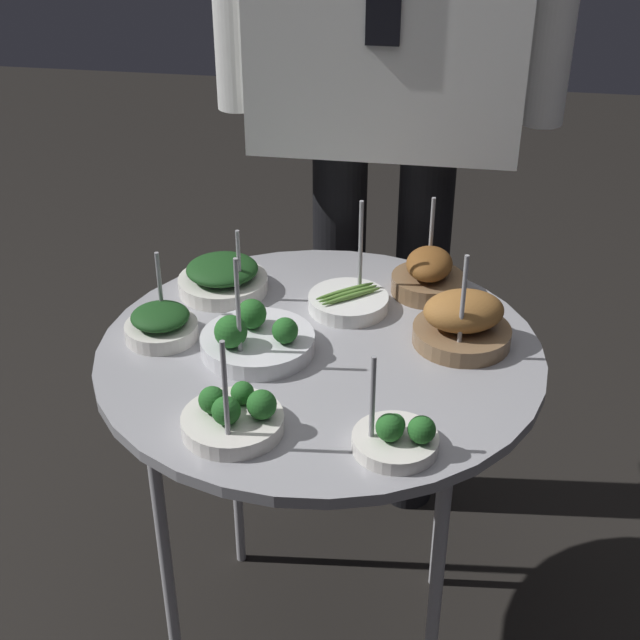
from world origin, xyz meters
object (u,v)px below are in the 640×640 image
at_px(bowl_broccoli_front_right, 397,437).
at_px(bowl_roast_front_center, 463,322).
at_px(bowl_spinach_back_left, 161,324).
at_px(bowl_spinach_front_left, 223,277).
at_px(waiter_figure, 390,9).
at_px(bowl_roast_mid_left, 429,275).
at_px(serving_cart, 320,373).
at_px(bowl_asparagus_mid_right, 348,301).
at_px(bowl_broccoli_center, 256,338).
at_px(bowl_broccoli_near_rim, 234,416).

relative_size(bowl_broccoli_front_right, bowl_roast_front_center, 0.83).
xyz_separation_m(bowl_spinach_back_left, bowl_spinach_front_left, (0.06, 0.17, 0.00)).
height_order(bowl_spinach_back_left, waiter_figure, waiter_figure).
bearing_deg(bowl_roast_mid_left, serving_cart, -126.61).
xyz_separation_m(bowl_asparagus_mid_right, bowl_roast_front_center, (0.19, -0.08, 0.02)).
bearing_deg(serving_cart, waiter_figure, 84.37).
xyz_separation_m(serving_cart, bowl_spinach_back_left, (-0.25, -0.01, 0.07)).
distance_m(bowl_broccoli_center, bowl_roast_front_center, 0.32).
bearing_deg(bowl_roast_mid_left, bowl_broccoli_near_rim, -118.46).
bearing_deg(bowl_broccoli_front_right, serving_cart, 121.34).
height_order(bowl_broccoli_near_rim, waiter_figure, waiter_figure).
bearing_deg(bowl_spinach_front_left, waiter_figure, 52.95).
bearing_deg(bowl_roast_mid_left, bowl_asparagus_mid_right, -148.10).
bearing_deg(bowl_broccoli_front_right, bowl_spinach_front_left, 131.07).
xyz_separation_m(bowl_spinach_front_left, waiter_figure, (0.24, 0.32, 0.39)).
relative_size(bowl_spinach_front_left, bowl_roast_front_center, 0.89).
relative_size(bowl_broccoli_center, bowl_roast_mid_left, 1.12).
relative_size(bowl_broccoli_front_right, bowl_broccoli_near_rim, 0.87).
height_order(bowl_broccoli_front_right, bowl_spinach_front_left, bowl_broccoli_front_right).
height_order(bowl_spinach_back_left, bowl_broccoli_center, bowl_broccoli_center).
height_order(bowl_broccoli_center, bowl_asparagus_mid_right, same).
bearing_deg(bowl_roast_mid_left, bowl_spinach_back_left, -151.81).
bearing_deg(bowl_spinach_back_left, bowl_broccoli_front_right, -29.31).
relative_size(bowl_spinach_back_left, waiter_figure, 0.08).
relative_size(bowl_roast_mid_left, bowl_roast_front_center, 0.94).
xyz_separation_m(bowl_roast_mid_left, waiter_figure, (-0.11, 0.27, 0.38)).
bearing_deg(serving_cart, bowl_broccoli_front_right, -58.66).
distance_m(serving_cart, bowl_spinach_back_left, 0.26).
bearing_deg(bowl_roast_front_center, waiter_figure, 111.72).
bearing_deg(bowl_broccoli_near_rim, bowl_roast_mid_left, 61.54).
bearing_deg(bowl_spinach_front_left, bowl_broccoli_near_rim, -73.13).
distance_m(serving_cart, bowl_roast_front_center, 0.24).
height_order(bowl_asparagus_mid_right, waiter_figure, waiter_figure).
distance_m(bowl_broccoli_center, bowl_spinach_front_left, 0.21).
height_order(bowl_broccoli_center, bowl_roast_mid_left, bowl_broccoli_center).
bearing_deg(bowl_asparagus_mid_right, waiter_figure, 86.72).
distance_m(bowl_broccoli_center, bowl_broccoli_front_right, 0.31).
distance_m(bowl_asparagus_mid_right, waiter_figure, 0.53).
xyz_separation_m(serving_cart, bowl_broccoli_front_right, (0.14, -0.23, 0.07)).
bearing_deg(bowl_spinach_back_left, waiter_figure, 58.39).
relative_size(bowl_broccoli_front_right, bowl_asparagus_mid_right, 0.79).
relative_size(bowl_broccoli_center, waiter_figure, 0.10).
bearing_deg(bowl_broccoli_front_right, bowl_roast_front_center, 74.97).
bearing_deg(bowl_spinach_front_left, serving_cart, -38.38).
relative_size(bowl_spinach_back_left, bowl_broccoli_front_right, 0.94).
xyz_separation_m(serving_cart, bowl_roast_mid_left, (0.15, 0.21, 0.08)).
relative_size(serving_cart, bowl_broccoli_center, 3.85).
xyz_separation_m(serving_cart, bowl_spinach_front_left, (-0.20, 0.16, 0.07)).
xyz_separation_m(bowl_spinach_back_left, waiter_figure, (0.30, 0.49, 0.39)).
distance_m(bowl_broccoli_front_right, waiter_figure, 0.82).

